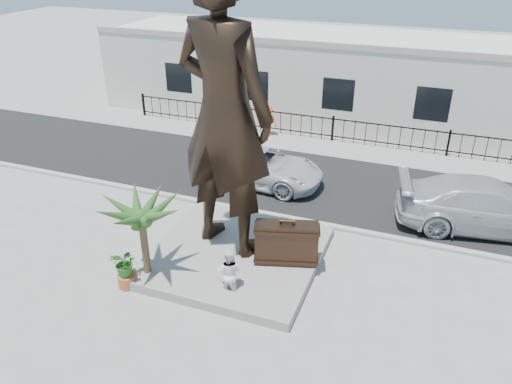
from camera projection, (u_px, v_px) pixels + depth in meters
The scene contains 16 objects.
ground at pixel (232, 290), 14.68m from camera, with size 100.00×100.00×0.00m, color #9E9991.
street at pixel (306, 179), 21.31m from camera, with size 40.00×7.00×0.01m, color black.
curb at pixel (280, 217), 18.39m from camera, with size 40.00×0.25×0.12m, color #A5A399.
far_sidewalk at pixel (328, 146), 24.63m from camera, with size 40.00×2.50×0.02m, color #9E9991.
plinth at pixel (236, 255), 16.02m from camera, with size 5.20×5.20×0.30m, color gray.
fence at pixel (333, 129), 25.02m from camera, with size 22.00×0.10×1.20m, color black.
building at pixel (352, 78), 27.76m from camera, with size 28.00×7.00×4.40m, color silver.
statue at pixel (224, 113), 14.40m from camera, with size 3.24×2.12×8.87m, color black.
suitcase at pixel (287, 243), 15.17m from camera, with size 1.90×0.60×1.34m, color #2F1E14.
tourist at pixel (229, 272), 14.17m from camera, with size 0.76×0.59×1.56m, color white.
car_white at pixel (260, 166), 20.73m from camera, with size 2.44×5.28×1.47m, color silver.
car_silver at pixel (487, 206), 17.40m from camera, with size 2.49×6.12×1.78m, color #B1B4B6.
worker at pixel (268, 121), 25.59m from camera, with size 1.01×0.58×1.57m, color #FF420D.
palm_tree at pixel (149, 279), 15.16m from camera, with size 1.80×1.80×3.20m, color #264A1A, non-canonical shape.
planter at pixel (128, 281), 14.78m from camera, with size 0.56×0.56×0.40m, color #AB552D.
shrub at pixel (125, 263), 14.49m from camera, with size 0.77×0.67×0.85m, color #296520.
Camera 1 is at (4.83, -10.67, 9.35)m, focal length 35.00 mm.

